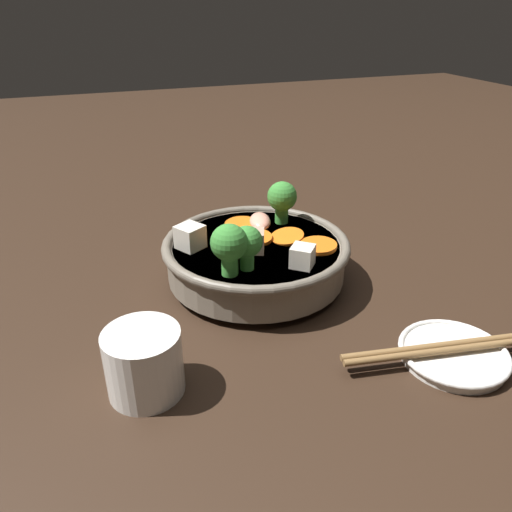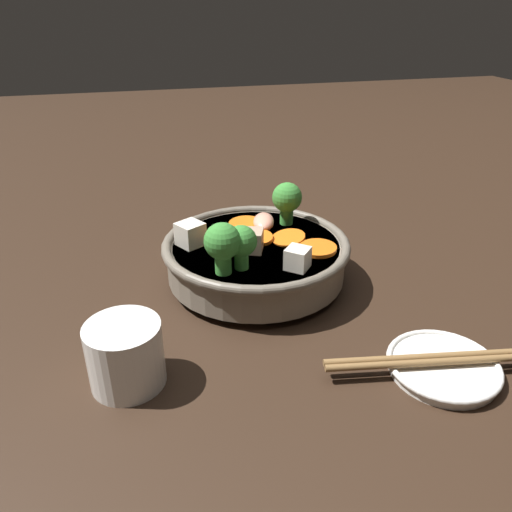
{
  "view_description": "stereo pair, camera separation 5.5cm",
  "coord_description": "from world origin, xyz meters",
  "px_view_note": "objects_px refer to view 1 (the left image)",
  "views": [
    {
      "loc": [
        0.19,
        0.52,
        0.33
      ],
      "look_at": [
        0.0,
        0.0,
        0.04
      ],
      "focal_mm": 35.0,
      "sensor_mm": 36.0,
      "label": 1
    },
    {
      "loc": [
        0.14,
        0.53,
        0.33
      ],
      "look_at": [
        0.0,
        0.0,
        0.04
      ],
      "focal_mm": 35.0,
      "sensor_mm": 36.0,
      "label": 2
    }
  ],
  "objects_px": {
    "side_saucer": "(453,354)",
    "tea_cup": "(144,362)",
    "chopsticks_pair": "(455,346)",
    "stirfry_bowl": "(256,254)"
  },
  "relations": [
    {
      "from": "side_saucer",
      "to": "tea_cup",
      "type": "bearing_deg",
      "value": -12.18
    },
    {
      "from": "tea_cup",
      "to": "chopsticks_pair",
      "type": "distance_m",
      "value": 0.3
    },
    {
      "from": "stirfry_bowl",
      "to": "tea_cup",
      "type": "bearing_deg",
      "value": 42.8
    },
    {
      "from": "stirfry_bowl",
      "to": "chopsticks_pair",
      "type": "height_order",
      "value": "stirfry_bowl"
    },
    {
      "from": "stirfry_bowl",
      "to": "tea_cup",
      "type": "xyz_separation_m",
      "value": [
        0.16,
        0.15,
        -0.01
      ]
    },
    {
      "from": "stirfry_bowl",
      "to": "side_saucer",
      "type": "xyz_separation_m",
      "value": [
        -0.13,
        0.21,
        -0.03
      ]
    },
    {
      "from": "side_saucer",
      "to": "tea_cup",
      "type": "xyz_separation_m",
      "value": [
        0.29,
        -0.06,
        0.03
      ]
    },
    {
      "from": "stirfry_bowl",
      "to": "side_saucer",
      "type": "relative_size",
      "value": 2.15
    },
    {
      "from": "side_saucer",
      "to": "tea_cup",
      "type": "distance_m",
      "value": 0.3
    },
    {
      "from": "side_saucer",
      "to": "chopsticks_pair",
      "type": "bearing_deg",
      "value": 135.0
    }
  ]
}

